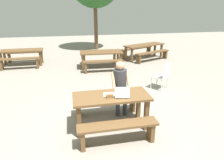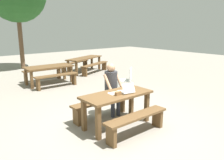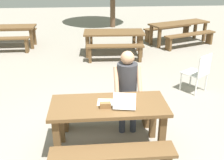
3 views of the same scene
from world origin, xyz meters
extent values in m
plane|color=gray|center=(0.00, 0.00, 0.00)|extent=(30.00, 30.00, 0.00)
cube|color=brown|center=(0.00, 0.00, 0.73)|extent=(1.61, 0.71, 0.05)
cube|color=brown|center=(-0.71, -0.26, 0.35)|extent=(0.09, 0.09, 0.71)
cube|color=brown|center=(0.71, -0.26, 0.35)|extent=(0.09, 0.09, 0.71)
cube|color=brown|center=(-0.71, 0.26, 0.35)|extent=(0.09, 0.09, 0.71)
cube|color=brown|center=(0.71, 0.26, 0.35)|extent=(0.09, 0.09, 0.71)
cube|color=brown|center=(0.00, -0.61, 0.42)|extent=(1.55, 0.30, 0.05)
cube|color=brown|center=(-0.67, -0.61, 0.20)|extent=(0.08, 0.24, 0.40)
cube|color=brown|center=(0.67, -0.61, 0.20)|extent=(0.08, 0.24, 0.40)
cube|color=brown|center=(0.00, 0.61, 0.42)|extent=(1.55, 0.30, 0.05)
cube|color=brown|center=(-0.67, 0.61, 0.20)|extent=(0.08, 0.24, 0.40)
cube|color=brown|center=(0.67, 0.61, 0.20)|extent=(0.08, 0.24, 0.40)
cube|color=white|center=(0.22, -0.01, 0.77)|extent=(0.33, 0.27, 0.02)
cube|color=white|center=(0.19, -0.17, 0.88)|extent=(0.31, 0.15, 0.21)
cube|color=black|center=(0.19, -0.16, 0.88)|extent=(0.28, 0.13, 0.19)
cube|color=olive|center=(-0.05, -0.10, 0.80)|extent=(0.15, 0.07, 0.08)
cube|color=white|center=(-0.01, 0.05, 0.76)|extent=(0.32, 0.24, 0.00)
cylinder|color=#333847|center=(0.25, 0.43, 0.22)|extent=(0.10, 0.10, 0.44)
cylinder|color=#333847|center=(0.43, 0.43, 0.22)|extent=(0.10, 0.10, 0.44)
cube|color=#333847|center=(0.34, 0.52, 0.48)|extent=(0.28, 0.28, 0.12)
cylinder|color=#333338|center=(0.34, 0.61, 0.82)|extent=(0.32, 0.32, 0.59)
cylinder|color=tan|center=(0.16, 0.51, 0.87)|extent=(0.07, 0.32, 0.41)
cylinder|color=tan|center=(0.52, 0.51, 0.87)|extent=(0.07, 0.32, 0.41)
sphere|color=tan|center=(0.34, 0.61, 1.21)|extent=(0.21, 0.21, 0.21)
cube|color=white|center=(1.98, 1.88, 0.41)|extent=(0.61, 0.61, 0.02)
cube|color=white|center=(2.10, 1.71, 0.64)|extent=(0.37, 0.27, 0.44)
cylinder|color=white|center=(2.02, 2.14, 0.20)|extent=(0.04, 0.04, 0.40)
cylinder|color=white|center=(1.71, 1.92, 0.20)|extent=(0.04, 0.04, 0.40)
cylinder|color=white|center=(2.24, 1.84, 0.20)|extent=(0.04, 0.04, 0.40)
cylinder|color=white|center=(1.93, 1.61, 0.20)|extent=(0.04, 0.04, 0.40)
cube|color=brown|center=(0.50, 4.61, 0.68)|extent=(1.82, 0.91, 0.05)
cube|color=brown|center=(-0.31, 4.33, 0.33)|extent=(0.09, 0.09, 0.65)
cube|color=brown|center=(1.28, 4.26, 0.33)|extent=(0.09, 0.09, 0.65)
cube|color=brown|center=(-0.28, 4.96, 0.33)|extent=(0.09, 0.09, 0.65)
cube|color=brown|center=(1.30, 4.90, 0.33)|extent=(0.09, 0.09, 0.65)
cube|color=brown|center=(0.47, 3.92, 0.46)|extent=(1.62, 0.36, 0.05)
cube|color=brown|center=(-0.24, 3.95, 0.22)|extent=(0.09, 0.24, 0.43)
cube|color=brown|center=(1.17, 3.89, 0.22)|extent=(0.09, 0.24, 0.43)
cube|color=brown|center=(0.52, 5.31, 0.46)|extent=(1.62, 0.36, 0.05)
cube|color=brown|center=(-0.18, 5.34, 0.22)|extent=(0.09, 0.24, 0.43)
cube|color=brown|center=(1.23, 5.28, 0.22)|extent=(0.09, 0.24, 0.43)
cube|color=brown|center=(2.87, 5.73, 0.69)|extent=(2.27, 1.44, 0.05)
cube|color=brown|center=(2.04, 5.15, 0.33)|extent=(0.12, 0.12, 0.67)
cube|color=brown|center=(3.88, 5.89, 0.33)|extent=(0.12, 0.12, 0.67)
cube|color=brown|center=(1.87, 5.58, 0.33)|extent=(0.12, 0.12, 0.67)
cube|color=brown|center=(3.70, 6.32, 0.33)|extent=(0.12, 0.12, 0.67)
cube|color=brown|center=(3.10, 5.18, 0.43)|extent=(1.93, 1.01, 0.05)
cube|color=brown|center=(2.28, 4.85, 0.21)|extent=(0.16, 0.25, 0.41)
cube|color=brown|center=(3.92, 5.51, 0.21)|extent=(0.16, 0.25, 0.41)
cube|color=brown|center=(2.65, 6.29, 0.43)|extent=(1.93, 1.01, 0.05)
cube|color=brown|center=(1.83, 5.96, 0.21)|extent=(0.16, 0.25, 0.41)
cube|color=brown|center=(3.47, 6.62, 0.21)|extent=(0.16, 0.25, 0.41)
cylinder|color=brown|center=(0.82, 8.61, 1.49)|extent=(0.22, 0.22, 2.98)
camera|label=1|loc=(-0.77, -3.78, 2.52)|focal=32.28mm
camera|label=2|loc=(-3.11, -3.56, 2.18)|focal=35.93mm
camera|label=3|loc=(-0.23, -3.21, 2.50)|focal=42.54mm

